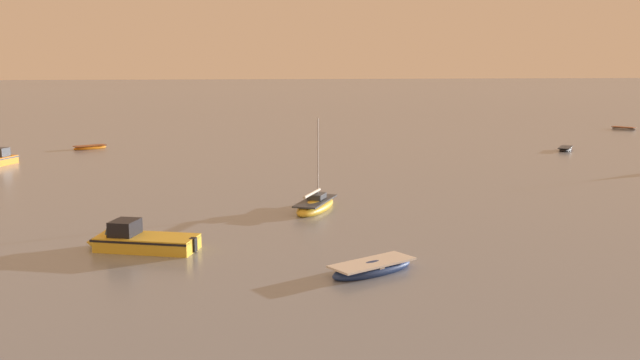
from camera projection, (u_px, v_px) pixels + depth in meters
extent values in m
ellipsoid|color=black|center=(565.00, 149.00, 66.13)|extent=(2.72, 3.13, 0.49)
cube|color=#33383F|center=(566.00, 147.00, 66.10)|extent=(2.56, 2.92, 0.07)
cube|color=#33383F|center=(566.00, 148.00, 66.11)|extent=(0.89, 0.73, 0.05)
ellipsoid|color=gold|center=(315.00, 207.00, 39.04)|extent=(3.56, 4.96, 0.83)
cube|color=#33383F|center=(315.00, 201.00, 38.99)|extent=(3.09, 4.25, 0.08)
cube|color=#33383F|center=(317.00, 196.00, 39.17)|extent=(1.27, 1.41, 0.30)
cylinder|color=#B7BABF|center=(318.00, 159.00, 39.00)|extent=(0.08, 0.08, 4.57)
cylinder|color=beige|center=(312.00, 193.00, 38.33)|extent=(1.37, 2.42, 0.17)
cube|color=gold|center=(148.00, 245.00, 30.47)|extent=(4.72, 3.20, 0.86)
cone|color=gold|center=(100.00, 243.00, 30.88)|extent=(1.87, 2.08, 1.72)
cube|color=black|center=(146.00, 238.00, 30.42)|extent=(4.82, 3.27, 0.10)
cube|color=black|center=(125.00, 228.00, 30.53)|extent=(1.45, 1.64, 0.67)
cube|color=#384751|center=(114.00, 226.00, 30.62)|extent=(0.67, 1.31, 0.53)
cube|color=black|center=(193.00, 245.00, 30.06)|extent=(0.37, 0.41, 0.61)
cone|color=orange|center=(10.00, 160.00, 58.04)|extent=(2.23, 2.03, 1.82)
cube|color=#384751|center=(3.00, 151.00, 57.17)|extent=(1.37, 0.76, 0.56)
ellipsoid|color=gray|center=(624.00, 129.00, 87.75)|extent=(2.53, 3.14, 0.48)
cube|color=brown|center=(624.00, 127.00, 87.71)|extent=(2.38, 2.93, 0.06)
cube|color=brown|center=(624.00, 128.00, 87.73)|extent=(0.90, 0.67, 0.05)
ellipsoid|color=orange|center=(90.00, 148.00, 67.30)|extent=(3.39, 2.61, 0.52)
cube|color=brown|center=(90.00, 146.00, 67.26)|extent=(3.15, 2.46, 0.07)
cube|color=brown|center=(90.00, 146.00, 67.28)|extent=(0.68, 0.97, 0.05)
ellipsoid|color=navy|center=(372.00, 269.00, 27.18)|extent=(4.08, 2.99, 0.62)
cube|color=silver|center=(372.00, 263.00, 27.13)|extent=(3.79, 2.83, 0.08)
cube|color=silver|center=(372.00, 265.00, 27.15)|extent=(0.78, 1.18, 0.06)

